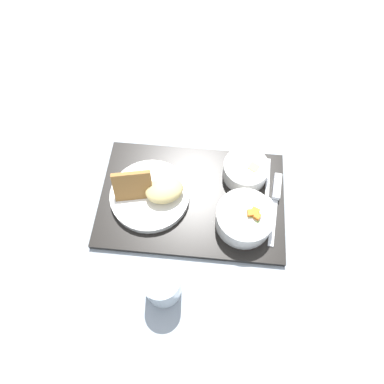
# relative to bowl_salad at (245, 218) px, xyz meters

# --- Properties ---
(ground_plane) EXTENTS (4.00, 4.00, 0.00)m
(ground_plane) POSITION_rel_bowl_salad_xyz_m (0.12, -0.06, -0.04)
(ground_plane) COLOR #99A3AD
(serving_tray) EXTENTS (0.46, 0.32, 0.01)m
(serving_tray) POSITION_rel_bowl_salad_xyz_m (0.12, -0.06, -0.04)
(serving_tray) COLOR black
(serving_tray) RESTS_ON ground_plane
(bowl_salad) EXTENTS (0.13, 0.13, 0.06)m
(bowl_salad) POSITION_rel_bowl_salad_xyz_m (0.00, 0.00, 0.00)
(bowl_salad) COLOR white
(bowl_salad) RESTS_ON serving_tray
(bowl_soup) EXTENTS (0.11, 0.11, 0.05)m
(bowl_soup) POSITION_rel_bowl_salad_xyz_m (-0.01, -0.13, -0.00)
(bowl_soup) COLOR white
(bowl_soup) RESTS_ON serving_tray
(plate_main) EXTENTS (0.19, 0.19, 0.09)m
(plate_main) POSITION_rel_bowl_salad_xyz_m (0.22, -0.06, -0.01)
(plate_main) COLOR white
(plate_main) RESTS_ON serving_tray
(knife) EXTENTS (0.05, 0.19, 0.02)m
(knife) POSITION_rel_bowl_salad_xyz_m (-0.08, -0.08, -0.02)
(knife) COLOR silver
(knife) RESTS_ON serving_tray
(spoon) EXTENTS (0.04, 0.16, 0.01)m
(spoon) POSITION_rel_bowl_salad_xyz_m (-0.06, -0.06, -0.02)
(spoon) COLOR silver
(spoon) RESTS_ON serving_tray
(glass_water) EXTENTS (0.08, 0.08, 0.09)m
(glass_water) POSITION_rel_bowl_salad_xyz_m (0.18, 0.16, -0.00)
(glass_water) COLOR silver
(glass_water) RESTS_ON ground_plane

